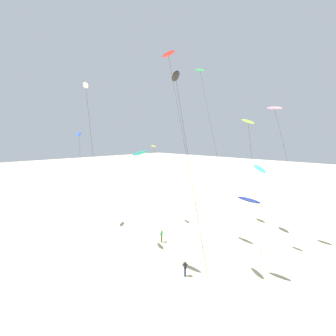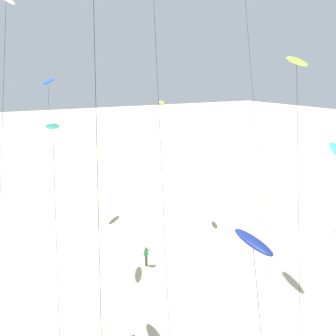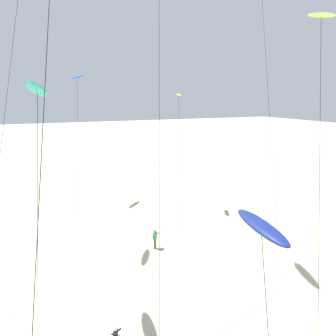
# 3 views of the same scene
# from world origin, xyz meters

# --- Properties ---
(ground_plane) EXTENTS (260.00, 260.00, 0.00)m
(ground_plane) POSITION_xyz_m (0.00, 0.00, 0.00)
(ground_plane) COLOR beige
(kite_green) EXTENTS (10.88, 4.75, 24.58)m
(kite_green) POSITION_xyz_m (1.26, 15.35, 23.73)
(kite_green) COLOR green
(kite_green) RESTS_ON ground
(kite_blue) EXTENTS (4.06, 2.22, 14.69)m
(kite_blue) POSITION_xyz_m (-10.75, 1.28, 14.12)
(kite_blue) COLOR blue
(kite_blue) RESTS_ON ground
(kite_white) EXTENTS (10.02, 4.51, 20.42)m
(kite_white) POSITION_xyz_m (-0.72, -3.27, 19.73)
(kite_white) COLOR white
(kite_white) RESTS_ON ground
(kite_red) EXTENTS (11.37, 4.87, 24.36)m
(kite_red) POSITION_xyz_m (4.79, 4.98, 23.84)
(kite_red) COLOR red
(kite_red) RESTS_ON ground
(kite_navy) EXTENTS (4.74, 1.85, 8.33)m
(kite_navy) POSITION_xyz_m (17.26, 3.58, 8.00)
(kite_navy) COLOR navy
(kite_navy) RESTS_ON ground
(kite_lime) EXTENTS (4.19, 1.76, 16.27)m
(kite_lime) POSITION_xyz_m (13.23, 9.77, 15.42)
(kite_lime) COLOR #8CD833
(kite_lime) RESTS_ON ground
(kite_yellow) EXTENTS (6.50, 2.93, 12.55)m
(kite_yellow) POSITION_xyz_m (-3.89, 10.40, 12.14)
(kite_yellow) COLOR yellow
(kite_yellow) RESTS_ON ground
(kite_black) EXTENTS (8.31, 4.02, 20.21)m
(kite_black) POSITION_xyz_m (12.22, -1.48, 19.54)
(kite_black) COLOR black
(kite_black) RESTS_ON ground
(kite_pink) EXTENTS (7.88, 3.41, 17.82)m
(kite_pink) POSITION_xyz_m (14.32, 14.01, 17.39)
(kite_pink) COLOR pink
(kite_pink) RESTS_ON ground
(kite_teal) EXTENTS (4.30, 1.79, 12.91)m
(kite_teal) POSITION_xyz_m (8.37, -2.76, 12.38)
(kite_teal) COLOR teal
(kite_teal) RESTS_ON ground
(kite_cyan) EXTENTS (4.23, 2.20, 9.94)m
(kite_cyan) POSITION_xyz_m (10.07, 18.37, 9.25)
(kite_cyan) COLOR #33BFE0
(kite_cyan) RESTS_ON ground
(kite_flyer_nearest) EXTENTS (0.72, 0.73, 1.67)m
(kite_flyer_nearest) POSITION_xyz_m (3.52, 4.93, 0.89)
(kite_flyer_nearest) COLOR #4C4738
(kite_flyer_nearest) RESTS_ON ground
(kite_flyer_middle) EXTENTS (0.67, 0.66, 1.67)m
(kite_flyer_middle) POSITION_xyz_m (12.54, -0.40, 0.89)
(kite_flyer_middle) COLOR navy
(kite_flyer_middle) RESTS_ON ground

